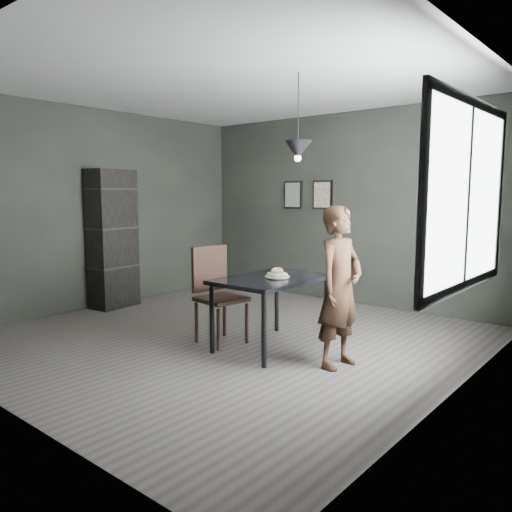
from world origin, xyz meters
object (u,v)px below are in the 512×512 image
Objects in this scene: white_plate at (277,277)px; wood_chair at (216,288)px; shelf_unit at (113,239)px; pendant_lamp at (298,150)px; cafe_table at (271,285)px; woman at (340,287)px.

wood_chair reaches higher than white_plate.
white_plate is 0.12× the size of shelf_unit.
white_plate is at bearing -153.36° from pendant_lamp.
cafe_table is 0.64m from wood_chair.
woman is 1.43m from pendant_lamp.
cafe_table is 2.94m from shelf_unit.
shelf_unit is (-2.99, 0.06, 0.22)m from white_plate.
white_plate is (0.07, 0.01, 0.08)m from cafe_table.
shelf_unit reaches higher than wood_chair.
pendant_lamp reaches higher than shelf_unit.
white_plate is 0.27× the size of pendant_lamp.
shelf_unit is at bearing -178.80° from wood_chair.
pendant_lamp reaches higher than cafe_table.
wood_chair is at bearing -13.59° from shelf_unit.
cafe_table is at bearing 27.46° from wood_chair.
woman is at bearing 14.52° from wood_chair.
pendant_lamp is at bearing -6.13° from shelf_unit.
shelf_unit is at bearing -179.40° from pendant_lamp.
wood_chair is at bearing -161.73° from white_plate.
wood_chair is 0.54× the size of shelf_unit.
shelf_unit is (-2.92, 0.07, 0.31)m from cafe_table.
shelf_unit is 3.35m from pendant_lamp.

